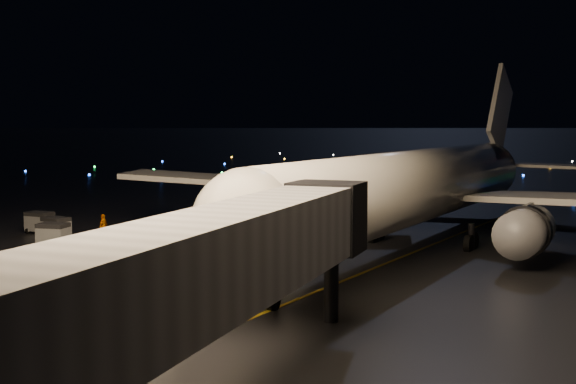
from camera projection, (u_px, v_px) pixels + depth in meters
name	position (u px, v px, depth m)	size (l,w,h in m)	color
lane_centre	(369.00, 270.00, 45.38)	(0.25, 80.00, 0.02)	gold
airliner	(430.00, 145.00, 54.98)	(53.25, 50.59, 15.09)	silver
pushback_tug	(121.00, 323.00, 30.09)	(4.11, 2.15, 1.96)	silver
belt_loader	(102.00, 259.00, 41.08)	(6.25, 1.70, 3.03)	silver
crew_c	(103.00, 226.00, 57.82)	(1.15, 0.48, 1.96)	orange
safety_cone_0	(287.00, 253.00, 50.02)	(0.43, 0.43, 0.49)	#FF5415
safety_cone_1	(320.00, 232.00, 59.49)	(0.45, 0.45, 0.51)	#FF5415
safety_cone_2	(241.00, 230.00, 60.62)	(0.42, 0.42, 0.48)	#FF5415
safety_cone_3	(224.00, 210.00, 74.21)	(0.41, 0.41, 0.46)	#FF5415
taxiway_lights	(528.00, 173.00, 128.61)	(164.00, 92.00, 0.36)	black
baggage_cart_0	(53.00, 235.00, 53.70)	(2.12, 1.48, 1.80)	gray
baggage_cart_1	(40.00, 222.00, 60.56)	(2.09, 1.46, 1.78)	gray
baggage_cart_2	(56.00, 228.00, 57.33)	(2.06, 1.44, 1.75)	gray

